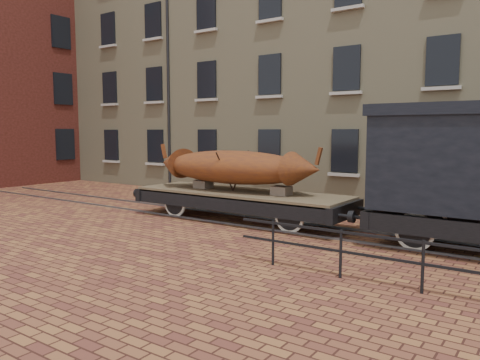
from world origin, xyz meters
The scene contains 5 objects.
ground centered at (0.00, 0.00, 0.00)m, with size 90.00×90.00×0.00m, color #5C2D23.
warehouse_cream centered at (3.00, 9.99, 7.00)m, with size 40.00×10.19×14.00m.
rail_track centered at (0.00, 0.00, 0.03)m, with size 30.00×1.52×0.06m.
flatcar_wagon centered at (-0.57, 0.00, 0.79)m, with size 8.37×2.27×1.26m.
iron_boat centered at (-0.86, 0.00, 1.78)m, with size 6.37×1.91×1.53m.
Camera 1 is at (8.27, -12.55, 2.98)m, focal length 35.00 mm.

